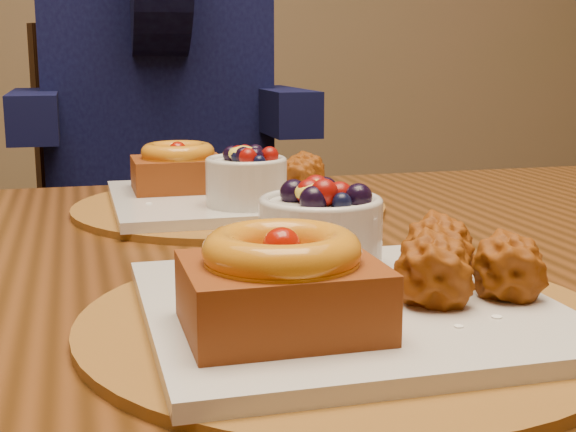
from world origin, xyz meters
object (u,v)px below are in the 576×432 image
at_px(dining_table, 273,328).
at_px(diner, 154,41).
at_px(place_setting_near, 340,285).
at_px(place_setting_far, 228,190).
at_px(chair_far, 172,231).

bearing_deg(dining_table, diner, 90.84).
height_order(place_setting_near, place_setting_far, place_setting_near).
relative_size(dining_table, place_setting_near, 4.21).
xyz_separation_m(place_setting_near, diner, (-0.01, 1.16, 0.18)).
height_order(place_setting_near, diner, diner).
bearing_deg(place_setting_near, place_setting_far, 89.91).
distance_m(place_setting_near, chair_far, 1.24).
distance_m(chair_far, diner, 0.42).
bearing_deg(chair_far, diner, -138.19).
bearing_deg(dining_table, place_setting_far, 90.80).
bearing_deg(dining_table, place_setting_near, -90.98).
relative_size(dining_table, place_setting_far, 4.21).
height_order(dining_table, place_setting_far, place_setting_far).
bearing_deg(place_setting_far, place_setting_near, -90.09).
height_order(place_setting_far, chair_far, chair_far).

